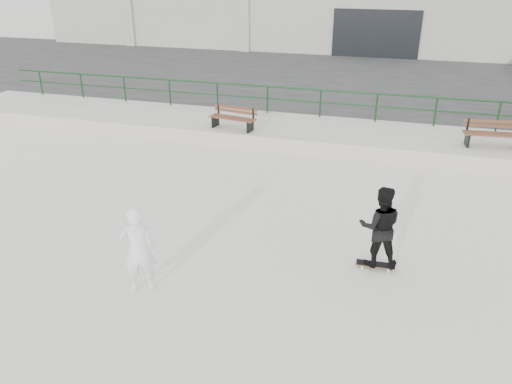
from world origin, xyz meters
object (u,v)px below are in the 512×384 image
(bench_right, at_px, (493,134))
(skateboard, at_px, (375,264))
(standing_skater, at_px, (380,227))
(seated_skater, at_px, (138,250))
(bench_left, at_px, (233,118))

(bench_right, bearing_deg, skateboard, -118.54)
(bench_right, bearing_deg, standing_skater, -118.54)
(standing_skater, bearing_deg, bench_right, -120.93)
(bench_right, bearing_deg, seated_skater, -134.29)
(skateboard, bearing_deg, bench_right, 64.56)
(bench_left, height_order, seated_skater, seated_skater)
(standing_skater, bearing_deg, seated_skater, 17.05)
(bench_right, xyz_separation_m, skateboard, (-2.97, -7.09, -0.83))
(bench_left, distance_m, skateboard, 8.47)
(skateboard, xyz_separation_m, standing_skater, (0.00, 0.00, 0.89))
(skateboard, relative_size, seated_skater, 0.45)
(bench_left, xyz_separation_m, seated_skater, (1.02, -8.58, 0.01))
(skateboard, relative_size, standing_skater, 0.46)
(standing_skater, xyz_separation_m, seated_skater, (-4.26, -2.01, -0.08))
(standing_skater, height_order, seated_skater, standing_skater)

